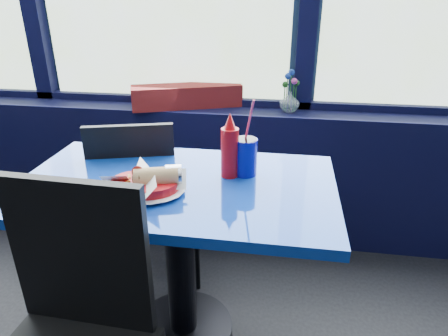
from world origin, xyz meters
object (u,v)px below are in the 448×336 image
chair_near_back (150,193)px  food_basket (146,184)px  chair_near_front (69,334)px  soda_cup (245,156)px  near_table (178,223)px  ketchup_bottle (230,149)px  planter_box (187,96)px  flower_vase (290,99)px

chair_near_back → food_basket: size_ratio=3.22×
chair_near_front → food_basket: size_ratio=3.49×
soda_cup → chair_near_front: bearing=-120.1°
near_table → chair_near_back: chair_near_back is taller
ketchup_bottle → planter_box: bearing=114.8°
ketchup_bottle → flower_vase: bearing=74.0°
chair_near_front → ketchup_bottle: ketchup_bottle is taller
ketchup_bottle → food_basket: bearing=-146.1°
near_table → flower_vase: flower_vase is taller
flower_vase → ketchup_bottle: 0.80m
chair_near_front → flower_vase: (0.57, 1.44, 0.31)m
food_basket → flower_vase: bearing=70.8°
near_table → chair_near_back: 0.40m
flower_vase → soda_cup: soda_cup is taller
chair_near_back → soda_cup: bearing=140.0°
chair_near_front → soda_cup: (0.40, 0.70, 0.27)m
near_table → planter_box: bearing=100.9°
ketchup_bottle → soda_cup: size_ratio=0.83×
planter_box → food_basket: (0.09, -0.97, -0.08)m
near_table → chair_near_back: size_ratio=1.34×
chair_near_back → flower_vase: flower_vase is taller
food_basket → soda_cup: soda_cup is taller
chair_near_front → planter_box: chair_near_front is taller
soda_cup → near_table: bearing=-155.5°
flower_vase → soda_cup: (-0.16, -0.74, -0.04)m
ketchup_bottle → soda_cup: soda_cup is taller
chair_near_back → ketchup_bottle: bearing=134.6°
chair_near_front → food_basket: bearing=83.8°
chair_near_back → ketchup_bottle: size_ratio=3.49×
chair_near_front → ketchup_bottle: size_ratio=3.79×
chair_near_front → ketchup_bottle: bearing=64.9°
chair_near_front → flower_vase: bearing=70.7°
chair_near_back → flower_vase: 0.91m
planter_box → flower_vase: size_ratio=2.70×
planter_box → soda_cup: 0.87m
ketchup_bottle → chair_near_back: bearing=151.0°
chair_near_front → food_basket: (0.07, 0.49, 0.23)m
chair_near_front → flower_vase: size_ratio=4.22×
planter_box → soda_cup: soda_cup is taller
near_table → chair_near_front: 0.60m
food_basket → ketchup_bottle: size_ratio=1.08×
food_basket → chair_near_front: bearing=-90.2°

